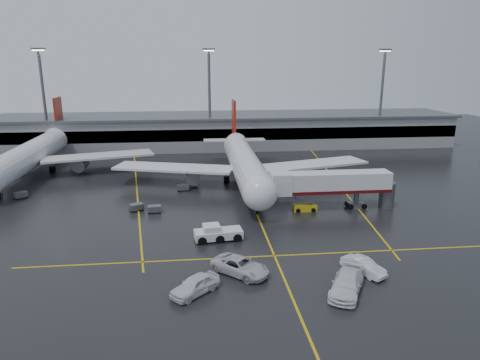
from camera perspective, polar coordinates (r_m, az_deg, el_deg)
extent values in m
plane|color=black|center=(73.06, 1.39, -2.57)|extent=(220.00, 220.00, 0.00)
cube|color=gold|center=(73.06, 1.39, -2.56)|extent=(0.25, 90.00, 0.02)
cube|color=gold|center=(52.82, 4.54, -9.88)|extent=(60.00, 0.25, 0.02)
cube|color=gold|center=(82.76, -13.40, -0.83)|extent=(9.99, 69.35, 0.02)
cube|color=gold|center=(86.43, 12.43, -0.08)|extent=(7.57, 69.64, 0.02)
cube|color=gray|center=(118.72, -1.62, 6.40)|extent=(120.00, 18.00, 8.00)
cube|color=black|center=(109.98, -1.26, 5.95)|extent=(120.00, 0.40, 3.00)
cube|color=#595B60|center=(118.12, -1.64, 8.46)|extent=(122.00, 19.00, 0.60)
cylinder|color=#595B60|center=(116.98, -24.26, 9.14)|extent=(0.70, 0.70, 25.00)
cube|color=#595B60|center=(116.58, -24.96, 15.33)|extent=(3.00, 1.20, 0.50)
cube|color=#FFE5B2|center=(116.57, -24.94, 15.18)|extent=(2.60, 0.90, 0.20)
cylinder|color=#595B60|center=(111.43, -4.01, 10.19)|extent=(0.70, 0.70, 25.00)
cube|color=#595B60|center=(111.02, -4.14, 16.73)|extent=(3.00, 1.20, 0.50)
cube|color=#FFE5B2|center=(111.01, -4.14, 16.57)|extent=(2.60, 0.90, 0.20)
cylinder|color=#595B60|center=(121.73, 18.01, 9.92)|extent=(0.70, 0.70, 25.00)
cube|color=#595B60|center=(121.35, 18.52, 15.89)|extent=(3.00, 1.20, 0.50)
cube|color=#FFE5B2|center=(121.34, 18.51, 15.75)|extent=(2.60, 0.90, 0.20)
cylinder|color=silver|center=(79.58, 0.66, 2.08)|extent=(5.20, 36.00, 5.20)
sphere|color=silver|center=(62.36, 2.61, -1.71)|extent=(5.20, 5.20, 5.20)
cone|color=silver|center=(99.91, -0.76, 5.17)|extent=(4.94, 8.00, 4.94)
cube|color=maroon|center=(100.15, -0.82, 8.03)|extent=(0.50, 5.50, 8.50)
cube|color=silver|center=(99.88, -0.76, 5.28)|extent=(14.00, 3.00, 0.25)
cube|color=silver|center=(81.27, -8.65, 1.60)|extent=(22.80, 11.83, 0.40)
cube|color=silver|center=(84.16, 9.33, 2.05)|extent=(22.80, 11.83, 0.40)
cylinder|color=#595B60|center=(80.56, -6.15, 0.54)|extent=(2.60, 4.50, 2.60)
cylinder|color=#595B60|center=(82.69, 7.13, 0.90)|extent=(2.60, 4.50, 2.60)
cylinder|color=#595B60|center=(66.17, 2.19, -3.60)|extent=(0.56, 0.56, 2.00)
cylinder|color=#595B60|center=(82.96, -1.78, 0.35)|extent=(0.56, 0.56, 2.00)
cylinder|color=#595B60|center=(83.67, 2.59, 0.47)|extent=(0.56, 0.56, 2.00)
cylinder|color=black|center=(66.35, 2.18, -4.05)|extent=(0.40, 1.10, 1.10)
cylinder|color=black|center=(83.08, -1.78, 0.05)|extent=(1.00, 1.40, 1.40)
cylinder|color=black|center=(83.78, 2.59, 0.17)|extent=(1.00, 1.40, 1.40)
cylinder|color=silver|center=(96.52, -25.91, 2.89)|extent=(5.20, 36.00, 5.20)
cone|color=silver|center=(116.06, -22.57, 5.43)|extent=(4.94, 8.00, 4.94)
cube|color=maroon|center=(116.37, -22.69, 7.88)|extent=(0.50, 5.50, 8.50)
cube|color=silver|center=(116.03, -22.58, 5.52)|extent=(14.00, 3.00, 0.25)
cube|color=silver|center=(94.98, -18.06, 3.01)|extent=(22.80, 11.83, 0.40)
cylinder|color=#595B60|center=(95.12, -20.17, 1.97)|extent=(2.60, 4.50, 2.60)
cylinder|color=#595B60|center=(83.68, -28.97, -1.49)|extent=(0.56, 0.56, 2.00)
cylinder|color=#595B60|center=(101.03, -26.85, 1.40)|extent=(0.56, 0.56, 2.00)
cylinder|color=#595B60|center=(98.93, -23.39, 1.54)|extent=(0.56, 0.56, 2.00)
cylinder|color=black|center=(83.82, -28.92, -1.85)|extent=(0.40, 1.10, 1.10)
cylinder|color=black|center=(101.13, -26.82, 1.16)|extent=(1.00, 1.40, 1.40)
cylinder|color=black|center=(99.03, -23.36, 1.29)|extent=(1.00, 1.40, 1.40)
cube|color=silver|center=(68.80, 12.04, -0.23)|extent=(18.00, 3.20, 3.00)
cube|color=#4C0A0B|center=(69.15, 11.98, -1.26)|extent=(18.00, 3.30, 0.50)
cube|color=silver|center=(66.73, 5.33, -0.43)|extent=(3.00, 3.40, 3.30)
cylinder|color=#595B60|center=(70.93, 14.98, -2.39)|extent=(0.80, 0.80, 3.00)
cube|color=#595B60|center=(71.25, 14.93, -3.19)|extent=(2.60, 1.60, 0.90)
cylinder|color=#595B60|center=(72.72, 18.69, -1.84)|extent=(2.40, 2.40, 4.00)
cylinder|color=black|center=(70.87, 14.09, -3.24)|extent=(0.90, 1.80, 0.90)
cylinder|color=black|center=(71.65, 15.75, -3.15)|extent=(0.90, 1.80, 0.90)
cube|color=silver|center=(56.88, -2.86, -7.08)|extent=(6.42, 3.19, 1.06)
cube|color=silver|center=(56.41, -3.75, -6.33)|extent=(2.35, 2.35, 0.88)
cube|color=black|center=(56.41, -3.75, -6.33)|extent=(2.12, 2.12, 0.79)
cylinder|color=black|center=(56.68, -5.15, -7.55)|extent=(1.46, 2.76, 1.14)
cylinder|color=black|center=(57.00, -2.85, -7.37)|extent=(1.46, 2.76, 1.14)
cylinder|color=black|center=(57.41, -0.59, -7.18)|extent=(1.46, 2.76, 1.14)
cube|color=gold|center=(68.24, 8.48, -3.57)|extent=(3.59, 1.52, 1.09)
cube|color=#595B60|center=(67.91, 8.52, -2.74)|extent=(3.46, 0.93, 1.25)
cylinder|color=black|center=(68.05, 7.50, -3.81)|extent=(0.71, 1.70, 0.70)
cylinder|color=black|center=(68.61, 9.44, -3.72)|extent=(0.71, 1.70, 0.70)
imported|color=silver|center=(48.19, 0.04, -11.23)|extent=(6.96, 6.71, 1.84)
imported|color=silver|center=(45.89, 13.81, -13.08)|extent=(5.66, 7.25, 1.96)
imported|color=silver|center=(50.24, 15.88, -10.79)|extent=(4.20, 5.31, 1.69)
imported|color=silver|center=(44.73, -5.92, -13.54)|extent=(5.55, 5.30, 1.87)
cube|color=#595B60|center=(67.93, -11.16, -3.69)|extent=(2.12, 1.50, 0.90)
cylinder|color=black|center=(67.61, -11.80, -4.24)|extent=(0.40, 0.20, 0.40)
cylinder|color=black|center=(67.62, -10.45, -4.17)|extent=(0.40, 0.20, 0.40)
cylinder|color=black|center=(68.56, -11.81, -3.97)|extent=(0.40, 0.20, 0.40)
cylinder|color=black|center=(68.56, -10.47, -3.89)|extent=(0.40, 0.20, 0.40)
cube|color=#595B60|center=(69.37, -13.42, -3.42)|extent=(2.37, 2.06, 0.90)
cylinder|color=black|center=(68.83, -13.88, -4.02)|extent=(0.40, 0.20, 0.40)
cylinder|color=black|center=(69.33, -12.63, -3.80)|extent=(0.40, 0.20, 0.40)
cylinder|color=black|center=(69.73, -14.15, -3.78)|extent=(0.40, 0.20, 0.40)
cylinder|color=black|center=(70.22, -12.92, -3.57)|extent=(0.40, 0.20, 0.40)
cube|color=#595B60|center=(78.47, -7.48, -0.93)|extent=(2.15, 1.55, 0.90)
cylinder|color=black|center=(78.05, -8.01, -1.40)|extent=(0.40, 0.20, 0.40)
cylinder|color=black|center=(78.20, -6.85, -1.32)|extent=(0.40, 0.20, 0.40)
cylinder|color=black|center=(79.00, -8.09, -1.20)|extent=(0.40, 0.20, 0.40)
cylinder|color=black|center=(79.16, -6.94, -1.12)|extent=(0.40, 0.20, 0.40)
cube|color=#595B60|center=(82.32, -26.80, -1.72)|extent=(2.38, 2.25, 0.90)
cylinder|color=black|center=(81.77, -27.19, -2.22)|extent=(0.40, 0.20, 0.40)
cylinder|color=black|center=(82.20, -26.13, -2.00)|extent=(0.40, 0.20, 0.40)
cylinder|color=black|center=(82.70, -27.39, -2.06)|extent=(0.40, 0.20, 0.40)
cylinder|color=black|center=(83.12, -26.34, -1.85)|extent=(0.40, 0.20, 0.40)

